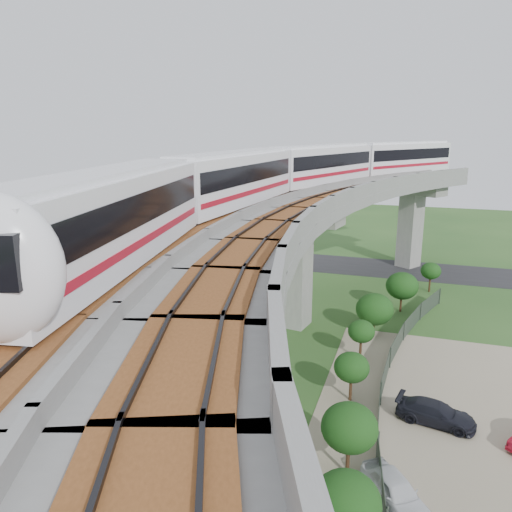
# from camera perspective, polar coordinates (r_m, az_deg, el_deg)

# --- Properties ---
(ground) EXTENTS (160.00, 160.00, 0.00)m
(ground) POSITION_cam_1_polar(r_m,az_deg,el_deg) (32.31, -1.66, -14.32)
(ground) COLOR #274D1E
(ground) RESTS_ON ground
(dirt_lot) EXTENTS (18.00, 26.00, 0.04)m
(dirt_lot) POSITION_cam_1_polar(r_m,az_deg,el_deg) (29.46, 25.03, -18.86)
(dirt_lot) COLOR gray
(dirt_lot) RESTS_ON ground
(asphalt_road) EXTENTS (60.00, 8.00, 0.03)m
(asphalt_road) POSITION_cam_1_polar(r_m,az_deg,el_deg) (59.53, 8.08, -0.85)
(asphalt_road) COLOR #232326
(asphalt_road) RESTS_ON ground
(viaduct) EXTENTS (19.58, 73.98, 11.40)m
(viaduct) POSITION_cam_1_polar(r_m,az_deg,el_deg) (28.03, 5.63, 0.98)
(viaduct) COLOR #99968E
(viaduct) RESTS_ON ground
(metro_train) EXTENTS (16.92, 60.25, 3.64)m
(metro_train) POSITION_cam_1_polar(r_m,az_deg,el_deg) (38.65, 5.69, 9.56)
(metro_train) COLOR white
(metro_train) RESTS_ON ground
(fence) EXTENTS (3.87, 38.73, 1.50)m
(fence) POSITION_cam_1_polar(r_m,az_deg,el_deg) (30.48, 16.54, -15.24)
(fence) COLOR #2D382D
(fence) RESTS_ON ground
(tree_0) EXTENTS (1.92, 1.92, 2.94)m
(tree_0) POSITION_cam_1_polar(r_m,az_deg,el_deg) (51.19, 19.35, -1.62)
(tree_0) COLOR #382314
(tree_0) RESTS_ON ground
(tree_1) EXTENTS (2.76, 2.76, 3.53)m
(tree_1) POSITION_cam_1_polar(r_m,az_deg,el_deg) (44.85, 16.36, -3.29)
(tree_1) COLOR #382314
(tree_1) RESTS_ON ground
(tree_2) EXTENTS (2.87, 2.87, 3.26)m
(tree_2) POSITION_cam_1_polar(r_m,az_deg,el_deg) (39.57, 13.40, -5.94)
(tree_2) COLOR #382314
(tree_2) RESTS_ON ground
(tree_3) EXTENTS (1.82, 1.82, 2.93)m
(tree_3) POSITION_cam_1_polar(r_m,az_deg,el_deg) (34.97, 11.96, -8.44)
(tree_3) COLOR #382314
(tree_3) RESTS_ON ground
(tree_4) EXTENTS (2.06, 2.06, 3.00)m
(tree_4) POSITION_cam_1_polar(r_m,az_deg,el_deg) (30.02, 10.88, -12.40)
(tree_4) COLOR #382314
(tree_4) RESTS_ON ground
(tree_5) EXTENTS (2.58, 2.58, 3.57)m
(tree_5) POSITION_cam_1_polar(r_m,az_deg,el_deg) (24.08, 10.63, -18.72)
(tree_5) COLOR #382314
(tree_5) RESTS_ON ground
(tree_6) EXTENTS (2.53, 2.53, 3.56)m
(tree_6) POSITION_cam_1_polar(r_m,az_deg,el_deg) (20.26, 10.29, -25.96)
(tree_6) COLOR #382314
(tree_6) RESTS_ON ground
(car_white) EXTENTS (3.52, 3.99, 1.30)m
(car_white) POSITION_cam_1_polar(r_m,az_deg,el_deg) (23.97, 15.65, -24.44)
(car_white) COLOR silver
(car_white) RESTS_ON dirt_lot
(car_dark) EXTENTS (4.40, 2.47, 1.20)m
(car_dark) POSITION_cam_1_polar(r_m,az_deg,el_deg) (29.77, 19.86, -16.54)
(car_dark) COLOR black
(car_dark) RESTS_ON dirt_lot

